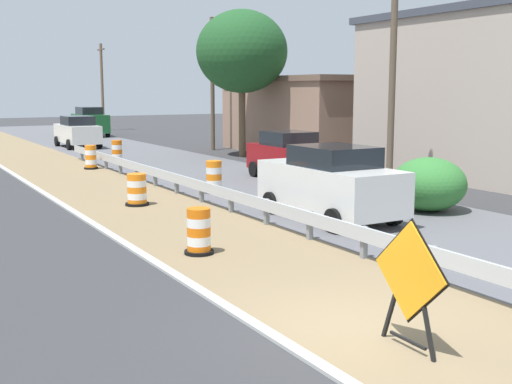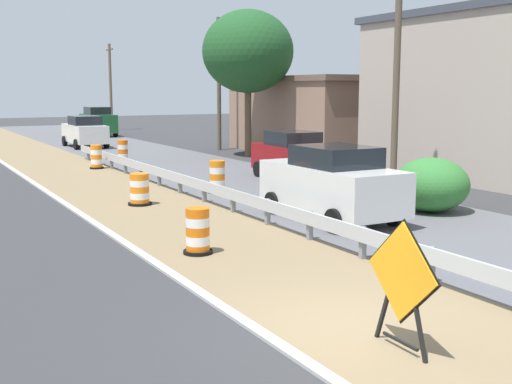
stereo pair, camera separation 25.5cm
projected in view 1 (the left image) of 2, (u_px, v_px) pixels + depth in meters
The scene contains 20 objects.
ground_plane at pixel (359, 329), 9.85m from camera, with size 160.00×160.00×0.00m, color #333335.
median_dirt_strip at pixel (402, 319), 10.27m from camera, with size 4.12×120.00×0.01m, color #7F6B4C.
curb_near_edge at pixel (287, 346), 9.20m from camera, with size 0.20×120.00×0.11m, color #ADADA8.
guardrail_median at pixel (362, 235), 13.88m from camera, with size 0.18×46.80×0.71m.
warning_sign_diamond at pixel (409, 277), 8.96m from camera, with size 0.09×1.49×1.87m.
traffic_barrel_nearest at pixel (199, 233), 14.30m from camera, with size 0.65×0.65×1.02m.
traffic_barrel_close at pixel (137, 191), 20.31m from camera, with size 0.74×0.74×1.00m.
traffic_barrel_mid at pixel (214, 178), 22.78m from camera, with size 0.68×0.68×1.13m.
traffic_barrel_far at pixel (91, 158), 29.57m from camera, with size 0.63×0.63×1.09m.
traffic_barrel_farther at pixel (117, 153), 32.05m from camera, with size 0.63×0.63×1.12m.
car_lead_near_lane at pixel (77, 132), 40.56m from camera, with size 2.07×4.56×1.96m.
car_trailing_near_lane at pixel (90, 122), 50.31m from camera, with size 2.03×4.76×2.25m.
car_lead_far_lane at pixel (330, 183), 18.03m from camera, with size 2.17×4.64×2.07m.
car_mid_far_lane at pixel (290, 155), 26.20m from camera, with size 2.15×4.14×1.92m.
roadside_shop_far at pixel (312, 114), 37.72m from camera, with size 6.62×10.76×4.32m.
utility_pole_near at pixel (392, 75), 22.97m from camera, with size 0.24×1.80×7.90m.
utility_pole_mid at pixel (212, 82), 38.28m from camera, with size 0.24×1.80×7.74m.
utility_pole_far at pixel (102, 86), 56.75m from camera, with size 0.24×1.80×7.51m.
bush_roadside at pixel (429, 184), 19.33m from camera, with size 2.22×2.22×1.61m, color #337533.
tree_roadside at pixel (242, 52), 34.23m from camera, with size 4.82×4.82×7.74m.
Camera 1 is at (-6.05, -7.36, 3.60)m, focal length 45.67 mm.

